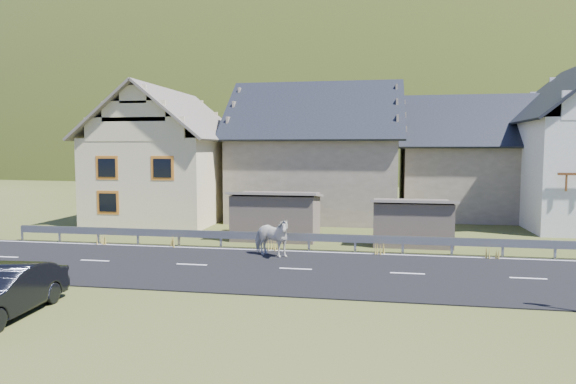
# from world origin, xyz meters

# --- Properties ---
(ground) EXTENTS (160.00, 160.00, 0.00)m
(ground) POSITION_xyz_m (0.00, 0.00, 0.00)
(ground) COLOR #333E16
(ground) RESTS_ON ground
(road) EXTENTS (60.00, 7.00, 0.04)m
(road) POSITION_xyz_m (0.00, 0.00, 0.02)
(road) COLOR black
(road) RESTS_ON ground
(lane_markings) EXTENTS (60.00, 6.60, 0.01)m
(lane_markings) POSITION_xyz_m (0.00, 0.00, 0.04)
(lane_markings) COLOR silver
(lane_markings) RESTS_ON road
(guardrail) EXTENTS (28.10, 0.09, 0.75)m
(guardrail) POSITION_xyz_m (-0.00, 3.68, 0.56)
(guardrail) COLOR #93969B
(guardrail) RESTS_ON ground
(shed_left) EXTENTS (4.30, 3.30, 2.40)m
(shed_left) POSITION_xyz_m (-2.00, 6.50, 1.10)
(shed_left) COLOR #6B5C50
(shed_left) RESTS_ON ground
(shed_right) EXTENTS (3.80, 2.90, 2.20)m
(shed_right) POSITION_xyz_m (4.50, 6.00, 1.00)
(shed_right) COLOR #6B5C50
(shed_right) RESTS_ON ground
(house_cream) EXTENTS (7.80, 9.80, 8.30)m
(house_cream) POSITION_xyz_m (-10.00, 12.00, 4.36)
(house_cream) COLOR beige
(house_cream) RESTS_ON ground
(house_stone_a) EXTENTS (10.80, 9.80, 8.90)m
(house_stone_a) POSITION_xyz_m (-1.00, 15.00, 4.63)
(house_stone_a) COLOR gray
(house_stone_a) RESTS_ON ground
(house_stone_b) EXTENTS (9.80, 8.80, 8.10)m
(house_stone_b) POSITION_xyz_m (9.00, 17.00, 4.24)
(house_stone_b) COLOR gray
(house_stone_b) RESTS_ON ground
(mountain) EXTENTS (440.00, 280.00, 260.00)m
(mountain) POSITION_xyz_m (5.00, 180.00, -20.00)
(mountain) COLOR #293514
(mountain) RESTS_ON ground
(conifer_patch) EXTENTS (76.00, 50.00, 28.00)m
(conifer_patch) POSITION_xyz_m (-55.00, 110.00, 6.00)
(conifer_patch) COLOR black
(conifer_patch) RESTS_ON ground
(horse) EXTENTS (1.57, 2.09, 1.61)m
(horse) POSITION_xyz_m (-1.34, 1.99, 0.84)
(horse) COLOR silver
(horse) RESTS_ON road
(car) EXTENTS (1.67, 4.13, 1.33)m
(car) POSITION_xyz_m (-6.75, -6.51, 0.67)
(car) COLOR black
(car) RESTS_ON ground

